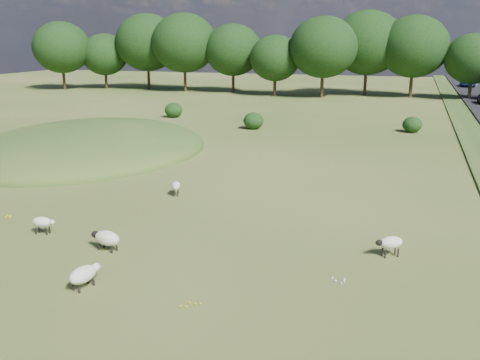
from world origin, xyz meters
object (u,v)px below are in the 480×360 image
sheep_2 (84,274)px  sheep_3 (390,243)px  sheep_4 (176,186)px  car_6 (468,83)px  sheep_0 (106,238)px  sheep_1 (43,222)px

sheep_2 → sheep_3: size_ratio=1.23×
sheep_2 → sheep_4: 10.69m
car_6 → sheep_0: bearing=-103.5°
sheep_1 → sheep_3: size_ratio=0.95×
sheep_0 → sheep_3: sheep_3 is taller
sheep_1 → sheep_2: 5.80m
sheep_3 → sheep_4: 11.90m
sheep_2 → sheep_3: sheep_3 is taller
sheep_0 → sheep_2: bearing=120.4°
sheep_0 → sheep_2: 3.18m
sheep_0 → sheep_1: size_ratio=1.34×
sheep_2 → sheep_3: bearing=-45.8°
sheep_2 → sheep_4: bearing=21.2°
sheep_4 → sheep_1: bearing=135.4°
sheep_0 → sheep_2: sheep_0 is taller
sheep_0 → car_6: bearing=-91.6°
sheep_3 → car_6: 76.30m
car_6 → sheep_2: bearing=-102.4°
sheep_3 → sheep_4: size_ratio=1.04×
sheep_1 → sheep_3: bearing=2.9°
sheep_0 → sheep_2: (1.01, -3.01, -0.02)m
sheep_1 → sheep_4: size_ratio=0.99×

